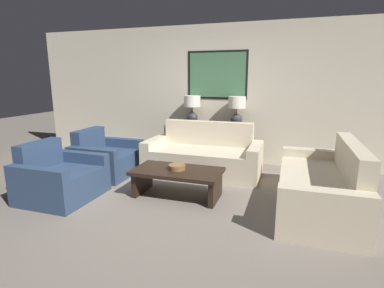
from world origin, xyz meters
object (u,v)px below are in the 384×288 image
(console_table, at_px, (213,144))
(armchair_near_camera, at_px, (60,179))
(couch_by_side, at_px, (321,187))
(coffee_table, at_px, (177,177))
(table_lamp_right, at_px, (237,108))
(decorative_bowl, at_px, (177,167))
(armchair_near_back_wall, at_px, (106,159))
(couch_by_back_wall, at_px, (203,157))
(table_lamp_left, at_px, (192,107))

(console_table, xyz_separation_m, armchair_near_camera, (-1.60, -2.39, -0.10))
(couch_by_side, bearing_deg, coffee_table, -174.45)
(console_table, xyz_separation_m, couch_by_side, (1.83, -1.66, -0.08))
(coffee_table, bearing_deg, couch_by_side, 5.55)
(console_table, distance_m, couch_by_side, 2.47)
(coffee_table, bearing_deg, table_lamp_right, 75.02)
(console_table, distance_m, armchair_near_camera, 2.88)
(coffee_table, distance_m, armchair_near_camera, 1.64)
(decorative_bowl, distance_m, armchair_near_back_wall, 1.64)
(couch_by_back_wall, bearing_deg, table_lamp_left, 121.75)
(console_table, relative_size, table_lamp_left, 2.44)
(table_lamp_right, height_order, armchair_near_camera, table_lamp_right)
(console_table, relative_size, couch_by_side, 0.70)
(armchair_near_camera, bearing_deg, couch_by_side, 12.06)
(table_lamp_left, height_order, couch_by_side, table_lamp_left)
(couch_by_side, distance_m, armchair_near_camera, 3.50)
(table_lamp_right, distance_m, armchair_near_camera, 3.25)
(table_lamp_left, distance_m, couch_by_back_wall, 1.15)
(couch_by_back_wall, bearing_deg, decorative_bowl, -93.14)
(decorative_bowl, relative_size, armchair_near_back_wall, 0.24)
(table_lamp_right, height_order, decorative_bowl, table_lamp_right)
(table_lamp_left, xyz_separation_m, coffee_table, (0.38, -1.84, -0.80))
(couch_by_back_wall, bearing_deg, coffee_table, -92.74)
(coffee_table, height_order, decorative_bowl, decorative_bowl)
(console_table, height_order, coffee_table, console_table)
(decorative_bowl, height_order, armchair_near_back_wall, armchair_near_back_wall)
(decorative_bowl, bearing_deg, couch_by_side, 5.33)
(couch_by_back_wall, distance_m, couch_by_side, 2.06)
(coffee_table, bearing_deg, armchair_near_camera, -160.41)
(table_lamp_left, bearing_deg, coffee_table, -78.21)
(table_lamp_right, xyz_separation_m, coffee_table, (-0.49, -1.84, -0.80))
(console_table, bearing_deg, armchair_near_back_wall, -140.95)
(couch_by_side, height_order, armchair_near_camera, couch_by_side)
(armchair_near_back_wall, bearing_deg, armchair_near_camera, -90.00)
(console_table, xyz_separation_m, table_lamp_left, (-0.44, 0.00, 0.72))
(table_lamp_left, relative_size, table_lamp_right, 1.00)
(couch_by_side, xyz_separation_m, decorative_bowl, (-1.89, -0.18, 0.14))
(console_table, height_order, table_lamp_right, table_lamp_right)
(couch_by_side, bearing_deg, table_lamp_left, 143.78)
(table_lamp_right, bearing_deg, armchair_near_camera, -130.39)
(couch_by_side, distance_m, decorative_bowl, 1.90)
(table_lamp_left, xyz_separation_m, armchair_near_camera, (-1.16, -2.39, -0.82))
(couch_by_back_wall, bearing_deg, table_lamp_right, 58.25)
(couch_by_back_wall, bearing_deg, couch_by_side, -27.49)
(table_lamp_left, bearing_deg, couch_by_back_wall, -58.25)
(table_lamp_right, bearing_deg, coffee_table, -104.98)
(couch_by_back_wall, distance_m, coffee_table, 1.14)
(armchair_near_back_wall, bearing_deg, couch_by_back_wall, 20.13)
(couch_by_side, bearing_deg, armchair_near_back_wall, 173.90)
(coffee_table, bearing_deg, table_lamp_left, 101.79)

